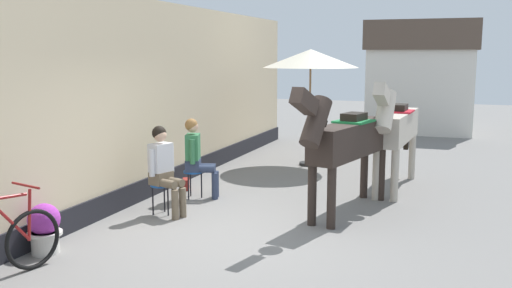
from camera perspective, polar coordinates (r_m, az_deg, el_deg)
name	(u,v)px	position (r m, az deg, el deg)	size (l,w,h in m)	color
ground_plane	(308,186)	(10.91, 5.22, -4.17)	(40.00, 40.00, 0.00)	slate
pub_facade_wall	(148,108)	(10.26, -10.78, 3.58)	(0.34, 14.00, 3.40)	#CCB793
distant_cottage	(422,75)	(19.08, 16.22, 6.60)	(3.40, 2.60, 3.50)	silver
seated_visitor_near	(164,166)	(8.88, -9.21, -2.17)	(0.61, 0.48, 1.39)	#194C99
seated_visitor_far	(197,154)	(9.86, -5.95, -1.00)	(0.61, 0.48, 1.39)	#194C99
saddled_horse_near	(347,141)	(8.90, 9.11, 0.35)	(0.96, 2.95, 2.06)	#2D231E
saddled_horse_far	(396,128)	(10.63, 13.80, 1.60)	(0.58, 3.00, 2.06)	#B2A899
flower_planter_near	(44,228)	(7.67, -20.39, -7.84)	(0.43, 0.43, 0.64)	beige
cafe_parasol	(311,59)	(12.68, 5.48, 8.43)	(2.10, 2.10, 2.58)	black
satchel_bag	(186,184)	(10.63, -7.02, -4.00)	(0.28, 0.12, 0.20)	maroon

